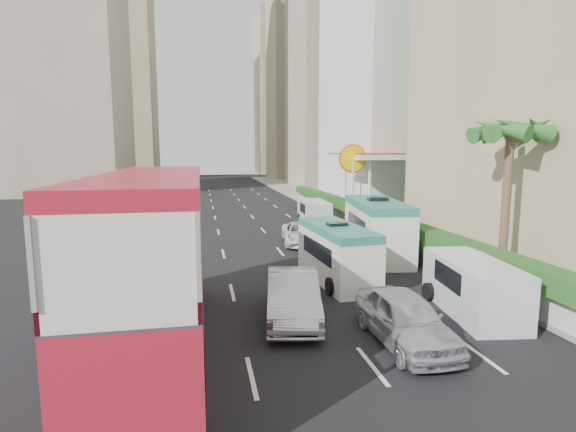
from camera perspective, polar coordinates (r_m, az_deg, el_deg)
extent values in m
plane|color=black|center=(14.55, 9.14, -14.67)|extent=(200.00, 200.00, 0.00)
cube|color=#B0192B|center=(13.00, -16.41, -5.93)|extent=(2.50, 11.00, 5.06)
imported|color=silver|center=(15.63, 0.63, -12.92)|extent=(2.45, 5.04, 1.59)
imported|color=silver|center=(14.25, 14.52, -15.34)|extent=(1.84, 4.52, 1.53)
imported|color=silver|center=(27.64, 1.64, -3.57)|extent=(2.69, 4.88, 1.29)
cube|color=silver|center=(19.74, 6.19, -4.73)|extent=(2.23, 5.66, 2.46)
cube|color=silver|center=(24.66, 11.23, -1.58)|extent=(3.24, 7.08, 3.03)
cube|color=silver|center=(17.18, 22.40, -8.29)|extent=(2.48, 4.89, 1.87)
cube|color=silver|center=(35.02, 3.33, 0.44)|extent=(2.02, 4.66, 1.83)
cube|color=#99968C|center=(40.37, 8.98, 0.20)|extent=(6.00, 120.00, 0.18)
cube|color=silver|center=(29.14, 11.18, -1.75)|extent=(0.30, 44.00, 1.00)
cube|color=#2D6626|center=(29.01, 11.23, -0.09)|extent=(1.10, 44.00, 0.70)
cylinder|color=brown|center=(20.89, 25.93, 1.18)|extent=(0.36, 0.36, 6.40)
cube|color=silver|center=(38.60, 11.48, 3.74)|extent=(6.50, 8.00, 5.50)
cube|color=#B2A38C|center=(76.62, 7.18, 22.76)|extent=(16.00, 16.00, 50.00)
cube|color=tan|center=(98.40, 2.00, 17.75)|extent=(14.00, 14.00, 44.00)
cube|color=#B2A38C|center=(119.44, -0.46, 15.09)|extent=(14.00, 14.00, 40.00)
cube|color=tan|center=(105.45, -21.26, 17.12)|extent=(16.00, 16.00, 46.00)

